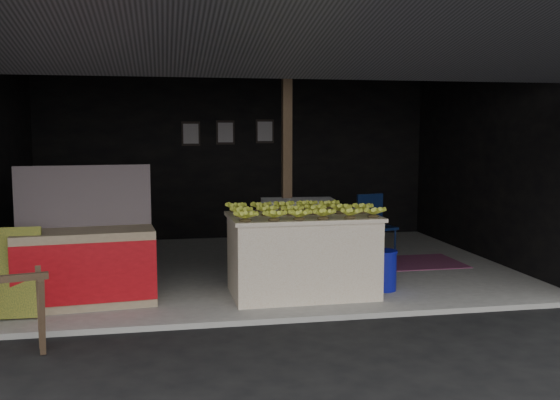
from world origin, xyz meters
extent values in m
plane|color=black|center=(0.00, 0.00, 0.00)|extent=(80.00, 80.00, 0.00)
cube|color=gray|center=(0.00, 2.50, 0.03)|extent=(7.00, 5.00, 0.06)
cube|color=black|center=(0.00, 5.00, 1.51)|extent=(7.00, 0.15, 2.90)
cube|color=black|center=(3.50, 2.50, 1.51)|extent=(0.15, 5.00, 2.90)
cube|color=#232326|center=(0.00, 2.50, 2.96)|extent=(7.20, 5.20, 0.12)
cube|color=#232326|center=(0.00, -0.95, 2.73)|extent=(7.40, 2.47, 0.48)
cube|color=#4F3927|center=(0.30, 1.90, 1.49)|extent=(0.12, 0.12, 2.85)
cube|color=silver|center=(0.28, 0.88, 0.51)|extent=(1.65, 1.01, 0.89)
cube|color=silver|center=(0.28, 0.88, 0.97)|extent=(1.71, 1.07, 0.04)
cube|color=white|center=(0.40, 1.66, 0.57)|extent=(0.97, 0.70, 1.03)
cube|color=navy|center=(0.40, 1.34, 0.62)|extent=(0.72, 0.08, 0.31)
cube|color=#B21414|center=(0.40, 1.34, 0.27)|extent=(0.46, 0.06, 0.10)
cube|color=#998466|center=(-2.14, 0.90, 0.47)|extent=(1.53, 0.79, 0.83)
cube|color=#B40C13|center=(-2.14, 0.57, 0.47)|extent=(1.47, 0.17, 0.65)
cube|color=white|center=(-2.14, 0.56, 0.47)|extent=(0.50, 0.06, 0.17)
cube|color=#171A45|center=(-2.14, 1.18, 1.23)|extent=(1.47, 0.20, 0.69)
cube|color=black|center=(-2.85, 0.55, 0.52)|extent=(0.62, 0.28, 0.91)
cube|color=#4F3927|center=(-2.33, -0.60, 0.37)|extent=(0.11, 0.28, 0.72)
cube|color=#4F3927|center=(-2.41, -0.25, 0.37)|extent=(0.11, 0.28, 0.72)
cube|color=#4F3927|center=(-2.66, -0.49, 0.70)|extent=(0.74, 0.23, 0.06)
cylinder|color=#0C1089|center=(1.28, 0.89, 0.29)|extent=(0.31, 0.31, 0.45)
cylinder|color=#0A1739|center=(1.70, 2.42, 0.30)|extent=(0.03, 0.03, 0.47)
cylinder|color=#0A1739|center=(2.05, 2.52, 0.30)|extent=(0.03, 0.03, 0.47)
cylinder|color=#0A1739|center=(1.59, 2.77, 0.30)|extent=(0.03, 0.03, 0.47)
cylinder|color=#0A1739|center=(1.95, 2.88, 0.30)|extent=(0.03, 0.03, 0.47)
cube|color=#0A1739|center=(1.82, 2.65, 0.53)|extent=(0.56, 0.56, 0.04)
cube|color=#0A1739|center=(1.77, 2.84, 0.77)|extent=(0.44, 0.16, 0.48)
cube|color=#7A1B53|center=(2.17, 2.29, 0.07)|extent=(1.51, 1.01, 0.01)
cube|color=black|center=(-0.80, 4.90, 1.91)|extent=(0.32, 0.03, 0.42)
cube|color=#4C4C59|center=(-0.80, 4.88, 1.91)|extent=(0.26, 0.02, 0.34)
cube|color=black|center=(-0.20, 4.90, 1.93)|extent=(0.32, 0.03, 0.42)
cube|color=#4C4C59|center=(-0.20, 4.88, 1.93)|extent=(0.26, 0.02, 0.34)
cube|color=black|center=(0.50, 4.90, 1.95)|extent=(0.32, 0.03, 0.42)
cube|color=#4C4C59|center=(0.50, 4.88, 1.95)|extent=(0.26, 0.02, 0.34)
camera|label=1|loc=(-1.29, -6.06, 1.96)|focal=40.00mm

